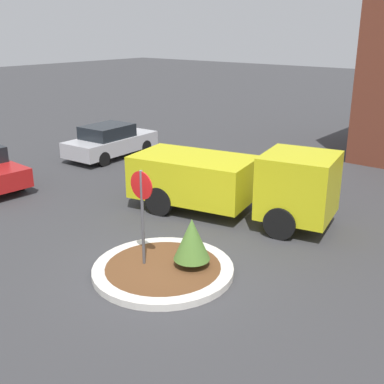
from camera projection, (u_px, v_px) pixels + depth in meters
ground_plane at (163, 273)px, 11.30m from camera, size 120.00×120.00×0.00m
traffic_island at (163, 269)px, 11.28m from camera, size 3.31×3.31×0.16m
stop_sign at (142, 203)px, 10.91m from camera, size 0.66×0.07×2.45m
island_shrub at (192, 239)px, 11.07m from camera, size 0.86×0.86×1.18m
utility_truck at (233, 181)px, 14.35m from camera, size 6.41×3.25×2.16m
parked_sedan_silver at (110, 141)px, 21.15m from camera, size 2.04×4.37×1.45m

